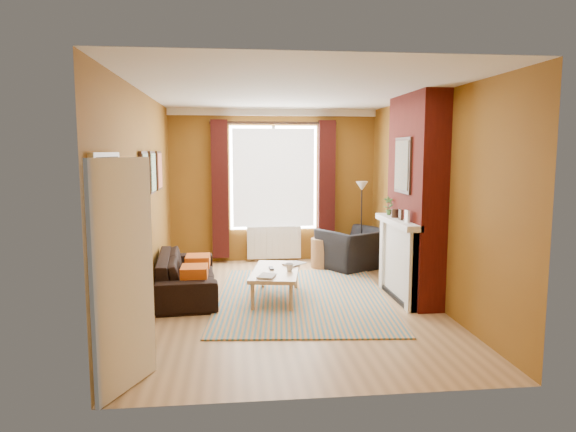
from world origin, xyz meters
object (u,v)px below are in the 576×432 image
object	(u,v)px
sofa	(187,275)
wicker_stool	(323,253)
floor_lamp	(362,199)
coffee_table	(276,273)
armchair	(354,249)

from	to	relation	value
sofa	wicker_stool	world-z (taller)	sofa
floor_lamp	coffee_table	bearing A→B (deg)	-129.90
coffee_table	floor_lamp	size ratio (longest dim) A/B	0.88
armchair	wicker_stool	distance (m)	0.55
armchair	floor_lamp	size ratio (longest dim) A/B	0.71
wicker_stool	floor_lamp	size ratio (longest dim) A/B	0.36
wicker_stool	floor_lamp	distance (m)	1.20
sofa	floor_lamp	size ratio (longest dim) A/B	1.34
coffee_table	wicker_stool	distance (m)	2.12
sofa	floor_lamp	world-z (taller)	floor_lamp
coffee_table	wicker_stool	xyz separation A→B (m)	(0.99, 1.87, -0.11)
wicker_stool	floor_lamp	world-z (taller)	floor_lamp
armchair	coffee_table	xyz separation A→B (m)	(-1.52, -1.74, 0.02)
floor_lamp	sofa	bearing A→B (deg)	-150.06
coffee_table	armchair	bearing A→B (deg)	59.11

